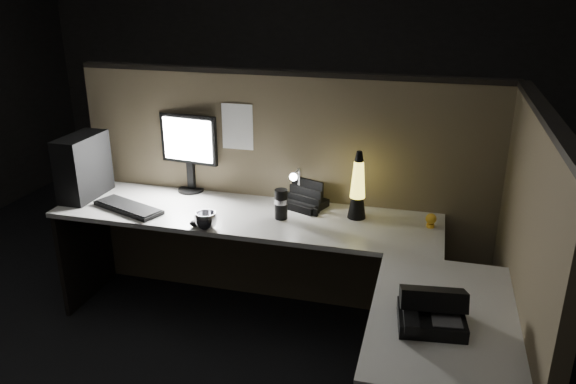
% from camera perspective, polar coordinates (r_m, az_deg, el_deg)
% --- Properties ---
extents(floor, '(6.00, 6.00, 0.00)m').
position_cam_1_polar(floor, '(3.19, -5.06, -18.82)').
color(floor, black).
rests_on(floor, ground).
extents(room_shell, '(6.00, 6.00, 6.00)m').
position_cam_1_polar(room_shell, '(2.49, -6.26, 11.14)').
color(room_shell, silver).
rests_on(room_shell, ground).
extents(partition_back, '(2.66, 0.06, 1.50)m').
position_cam_1_polar(partition_back, '(3.58, -0.42, -0.15)').
color(partition_back, brown).
rests_on(partition_back, ground).
extents(partition_right, '(0.06, 1.66, 1.50)m').
position_cam_1_polar(partition_right, '(2.75, 22.56, -8.75)').
color(partition_right, brown).
rests_on(partition_right, ground).
extents(desk, '(2.60, 1.60, 0.73)m').
position_cam_1_polar(desk, '(3.02, -0.54, -7.96)').
color(desk, beige).
rests_on(desk, ground).
extents(pc_tower, '(0.17, 0.38, 0.40)m').
position_cam_1_polar(pc_tower, '(3.75, -20.09, 2.44)').
color(pc_tower, black).
rests_on(pc_tower, desk).
extents(monitor, '(0.39, 0.17, 0.51)m').
position_cam_1_polar(monitor, '(3.66, -10.03, 4.68)').
color(monitor, black).
rests_on(monitor, desk).
extents(keyboard, '(0.49, 0.31, 0.02)m').
position_cam_1_polar(keyboard, '(3.52, -15.91, -1.54)').
color(keyboard, black).
rests_on(keyboard, desk).
extents(mouse, '(0.12, 0.10, 0.04)m').
position_cam_1_polar(mouse, '(3.20, -9.11, -3.14)').
color(mouse, black).
rests_on(mouse, desk).
extents(clip_lamp, '(0.05, 0.19, 0.24)m').
position_cam_1_polar(clip_lamp, '(3.38, 0.83, 0.69)').
color(clip_lamp, silver).
rests_on(clip_lamp, desk).
extents(organizer, '(0.29, 0.27, 0.17)m').
position_cam_1_polar(organizer, '(3.42, 1.74, -0.85)').
color(organizer, black).
rests_on(organizer, desk).
extents(lava_lamp, '(0.11, 0.11, 0.40)m').
position_cam_1_polar(lava_lamp, '(3.24, 7.09, 0.15)').
color(lava_lamp, black).
rests_on(lava_lamp, desk).
extents(travel_mug, '(0.08, 0.08, 0.18)m').
position_cam_1_polar(travel_mug, '(3.23, -0.71, -1.24)').
color(travel_mug, black).
rests_on(travel_mug, desk).
extents(steel_mug, '(0.13, 0.13, 0.10)m').
position_cam_1_polar(steel_mug, '(3.15, -8.34, -2.91)').
color(steel_mug, silver).
rests_on(steel_mug, desk).
extents(figurine, '(0.06, 0.06, 0.06)m').
position_cam_1_polar(figurine, '(3.23, 14.33, -2.64)').
color(figurine, yellow).
rests_on(figurine, desk).
extents(pinned_paper, '(0.20, 0.00, 0.29)m').
position_cam_1_polar(pinned_paper, '(3.51, -5.16, 6.62)').
color(pinned_paper, white).
rests_on(pinned_paper, partition_back).
extents(desk_phone, '(0.29, 0.29, 0.16)m').
position_cam_1_polar(desk_phone, '(2.37, 14.29, -11.58)').
color(desk_phone, black).
rests_on(desk_phone, desk).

